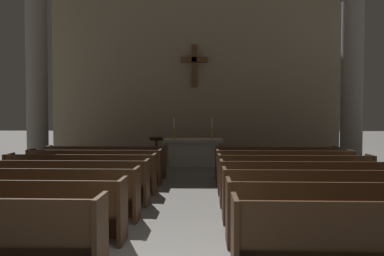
{
  "coord_description": "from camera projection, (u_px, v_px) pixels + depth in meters",
  "views": [
    {
      "loc": [
        0.43,
        -4.19,
        1.87
      ],
      "look_at": [
        0.0,
        8.22,
        1.44
      ],
      "focal_mm": 34.55,
      "sensor_mm": 36.0,
      "label": 1
    }
  ],
  "objects": [
    {
      "name": "altar",
      "position": [
        193.0,
        152.0,
        13.6
      ],
      "size": [
        2.2,
        0.9,
        1.01
      ],
      "color": "#BCB7AD",
      "rests_on": "ground"
    },
    {
      "name": "pew_right_row_2",
      "position": [
        353.0,
        213.0,
        5.25
      ],
      "size": [
        3.59,
        0.5,
        0.95
      ],
      "color": "#422B19",
      "rests_on": "ground"
    },
    {
      "name": "candlestick_right",
      "position": [
        212.0,
        132.0,
        13.55
      ],
      "size": [
        0.16,
        0.16,
        0.78
      ],
      "color": "#B79338",
      "rests_on": "altar"
    },
    {
      "name": "apse_with_cross",
      "position": [
        194.0,
        75.0,
        15.23
      ],
      "size": [
        11.79,
        0.45,
        7.04
      ],
      "color": "gray",
      "rests_on": "ground"
    },
    {
      "name": "pew_right_row_6",
      "position": [
        284.0,
        168.0,
        9.78
      ],
      "size": [
        3.59,
        0.5,
        0.95
      ],
      "color": "#422B19",
      "rests_on": "ground"
    },
    {
      "name": "pew_left_row_6",
      "position": [
        95.0,
        167.0,
        9.96
      ],
      "size": [
        3.59,
        0.5,
        0.95
      ],
      "color": "#422B19",
      "rests_on": "ground"
    },
    {
      "name": "pew_right_row_7",
      "position": [
        276.0,
        162.0,
        10.91
      ],
      "size": [
        3.59,
        0.5,
        0.95
      ],
      "color": "#422B19",
      "rests_on": "ground"
    },
    {
      "name": "pew_right_row_4",
      "position": [
        308.0,
        184.0,
        7.52
      ],
      "size": [
        3.59,
        0.5,
        0.95
      ],
      "color": "#422B19",
      "rests_on": "ground"
    },
    {
      "name": "pew_right_row_5",
      "position": [
        294.0,
        175.0,
        8.65
      ],
      "size": [
        3.59,
        0.5,
        0.95
      ],
      "color": "#422B19",
      "rests_on": "ground"
    },
    {
      "name": "candlestick_left",
      "position": [
        174.0,
        132.0,
        13.6
      ],
      "size": [
        0.16,
        0.16,
        0.78
      ],
      "color": "#B79338",
      "rests_on": "altar"
    },
    {
      "name": "pew_left_row_7",
      "position": [
        106.0,
        162.0,
        11.09
      ],
      "size": [
        3.59,
        0.5,
        0.95
      ],
      "color": "#422B19",
      "rests_on": "ground"
    },
    {
      "name": "pew_left_row_4",
      "position": [
        63.0,
        182.0,
        7.69
      ],
      "size": [
        3.59,
        0.5,
        0.95
      ],
      "color": "#422B19",
      "rests_on": "ground"
    },
    {
      "name": "column_right_second",
      "position": [
        352.0,
        79.0,
        12.29
      ],
      "size": [
        1.05,
        1.05,
        6.34
      ],
      "color": "gray",
      "rests_on": "ground"
    },
    {
      "name": "pew_left_row_3",
      "position": [
        38.0,
        194.0,
        6.56
      ],
      "size": [
        3.59,
        0.5,
        0.95
      ],
      "color": "#422B19",
      "rests_on": "ground"
    },
    {
      "name": "pew_right_row_3",
      "position": [
        326.0,
        196.0,
        6.38
      ],
      "size": [
        3.59,
        0.5,
        0.95
      ],
      "color": "#422B19",
      "rests_on": "ground"
    },
    {
      "name": "column_left_second",
      "position": [
        37.0,
        80.0,
        12.65
      ],
      "size": [
        1.05,
        1.05,
        6.34
      ],
      "color": "gray",
      "rests_on": "ground"
    },
    {
      "name": "pew_left_row_5",
      "position": [
        81.0,
        173.0,
        8.82
      ],
      "size": [
        3.59,
        0.5,
        0.95
      ],
      "color": "#422B19",
      "rests_on": "ground"
    },
    {
      "name": "lectern",
      "position": [
        156.0,
        154.0,
        12.44
      ],
      "size": [
        0.44,
        0.36,
        1.15
      ],
      "color": "#422B19",
      "rests_on": "ground"
    },
    {
      "name": "pew_left_row_2",
      "position": [
        3.0,
        210.0,
        5.43
      ],
      "size": [
        3.59,
        0.5,
        0.95
      ],
      "color": "#422B19",
      "rests_on": "ground"
    }
  ]
}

